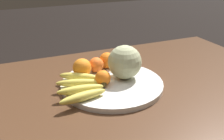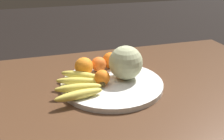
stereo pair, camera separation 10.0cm
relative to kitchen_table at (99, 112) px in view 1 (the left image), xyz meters
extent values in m
cube|color=#4C301E|center=(0.00, 0.00, 0.07)|extent=(1.64, 0.86, 0.04)
cube|color=#4C301E|center=(-0.74, -0.34, -0.30)|extent=(0.07, 0.07, 0.71)
cylinder|color=white|center=(-0.06, -0.01, 0.10)|extent=(0.40, 0.40, 0.02)
torus|color=navy|center=(-0.06, -0.01, 0.11)|extent=(0.40, 0.40, 0.01)
sphere|color=#B2B789|center=(-0.12, -0.03, 0.18)|extent=(0.13, 0.13, 0.13)
sphere|color=#473819|center=(-0.01, 0.02, 0.13)|extent=(0.02, 0.02, 0.02)
ellipsoid|color=#DBC64C|center=(0.05, -0.07, 0.13)|extent=(0.16, 0.12, 0.03)
ellipsoid|color=#DBC64C|center=(0.07, -0.02, 0.13)|extent=(0.18, 0.09, 0.03)
ellipsoid|color=#DBC64C|center=(0.08, 0.03, 0.13)|extent=(0.17, 0.05, 0.03)
ellipsoid|color=#DBC64C|center=(0.08, 0.08, 0.13)|extent=(0.18, 0.06, 0.03)
sphere|color=orange|center=(-0.10, -0.15, 0.15)|extent=(0.07, 0.07, 0.07)
sphere|color=orange|center=(0.03, -0.11, 0.15)|extent=(0.08, 0.08, 0.08)
sphere|color=orange|center=(-0.04, -0.12, 0.15)|extent=(0.06, 0.06, 0.06)
sphere|color=orange|center=(-0.02, 0.00, 0.14)|extent=(0.06, 0.06, 0.06)
cube|color=white|center=(-0.08, -0.11, 0.12)|extent=(0.08, 0.05, 0.00)
camera|label=1|loc=(0.30, 0.83, 0.57)|focal=42.00mm
camera|label=2|loc=(0.20, 0.86, 0.57)|focal=42.00mm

